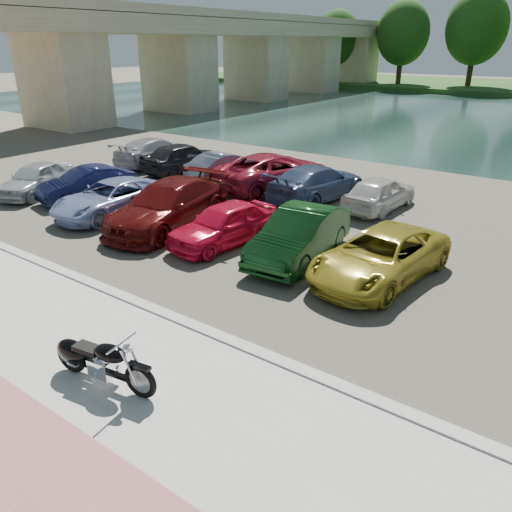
{
  "coord_description": "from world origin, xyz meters",
  "views": [
    {
      "loc": [
        5.93,
        -4.96,
        5.92
      ],
      "look_at": [
        -0.63,
        4.12,
        1.1
      ],
      "focal_mm": 35.0,
      "sensor_mm": 36.0,
      "label": 1
    }
  ],
  "objects_px": {
    "motorcycle": "(95,359)",
    "car_0": "(36,179)",
    "car_1": "(87,184)",
    "car_2": "(111,198)"
  },
  "relations": [
    {
      "from": "motorcycle",
      "to": "car_0",
      "type": "xyz_separation_m",
      "value": [
        -12.41,
        6.6,
        0.13
      ]
    },
    {
      "from": "car_0",
      "to": "car_1",
      "type": "distance_m",
      "value": 2.45
    },
    {
      "from": "car_1",
      "to": "car_2",
      "type": "bearing_deg",
      "value": -4.75
    },
    {
      "from": "motorcycle",
      "to": "car_0",
      "type": "relative_size",
      "value": 0.61
    },
    {
      "from": "motorcycle",
      "to": "car_1",
      "type": "bearing_deg",
      "value": 134.88
    },
    {
      "from": "car_0",
      "to": "car_1",
      "type": "relative_size",
      "value": 0.99
    },
    {
      "from": "motorcycle",
      "to": "car_2",
      "type": "bearing_deg",
      "value": 130.2
    },
    {
      "from": "car_2",
      "to": "car_1",
      "type": "bearing_deg",
      "value": 164.21
    },
    {
      "from": "motorcycle",
      "to": "car_1",
      "type": "xyz_separation_m",
      "value": [
        -10.09,
        7.38,
        0.12
      ]
    },
    {
      "from": "car_2",
      "to": "car_0",
      "type": "bearing_deg",
      "value": -178.17
    }
  ]
}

